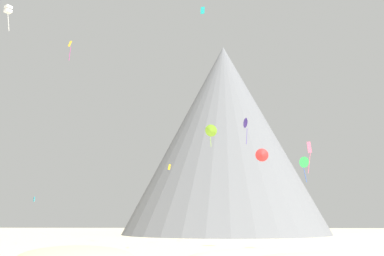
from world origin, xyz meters
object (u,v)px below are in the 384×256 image
Objects in this scene: kite_lime_mid at (211,131)px; kite_green_low at (304,162)px; kite_red_mid at (262,155)px; kite_cyan_low at (34,199)px; rock_massif at (223,143)px; kite_rainbow_mid at (309,152)px; kite_indigo_mid at (245,123)px; kite_white_high at (8,10)px; kite_yellow_low at (169,167)px; kite_teal_high at (203,10)px; kite_gold_high at (70,47)px.

kite_lime_mid reaches higher than kite_green_low.
kite_lime_mid is 12.41m from kite_red_mid.
kite_cyan_low is at bearing -167.13° from kite_lime_mid.
kite_red_mid is at bearing -85.26° from rock_massif.
kite_cyan_low is 52.24m from kite_rainbow_mid.
kite_white_high reaches higher than kite_indigo_mid.
rock_massif is 64.79× the size of kite_yellow_low.
kite_green_low is at bearing 85.12° from kite_cyan_low.
kite_cyan_low is 0.19× the size of kite_indigo_mid.
rock_massif is 18.09× the size of kite_lime_mid.
kite_white_high is at bearing 34.84° from kite_rainbow_mid.
kite_teal_high reaches higher than kite_red_mid.
kite_red_mid is (14.57, 5.50, 2.49)m from kite_yellow_low.
kite_red_mid is at bearing -57.04° from kite_green_low.
kite_rainbow_mid is (-0.96, -9.57, 0.34)m from kite_green_low.
kite_white_high is at bearing -13.17° from kite_green_low.
kite_indigo_mid is at bearing 112.59° from kite_teal_high.
kite_yellow_low is 20.55m from kite_green_low.
kite_indigo_mid is at bearing 57.97° from kite_lime_mid.
kite_cyan_low is at bearing -110.78° from kite_gold_high.
kite_gold_high is at bearing -168.23° from kite_lime_mid.
kite_yellow_low is at bearing -72.26° from kite_teal_high.
kite_gold_high is 37.57m from kite_indigo_mid.
kite_green_low is at bearing -135.12° from kite_white_high.
kite_gold_high is (-27.69, 2.68, 17.65)m from kite_lime_mid.
kite_teal_high is 0.37× the size of kite_rainbow_mid.
kite_teal_high is at bearing 85.97° from kite_cyan_low.
kite_cyan_low is at bearing -47.38° from kite_white_high.
rock_massif is at bearing 104.54° from kite_lime_mid.
rock_massif reaches higher than kite_teal_high.
kite_teal_high is at bearing -83.25° from kite_lime_mid.
kite_white_high reaches higher than kite_red_mid.
kite_rainbow_mid is (19.53, -8.25, 1.06)m from kite_yellow_low.
kite_rainbow_mid is at bearing 120.20° from kite_yellow_low.
kite_lime_mid is 0.96× the size of kite_rainbow_mid.
rock_massif is 74.39m from kite_yellow_low.
kite_lime_mid is 1.01× the size of kite_white_high.
kite_indigo_mid is at bearing 72.69° from kite_gold_high.
kite_gold_high reaches higher than kite_green_low.
kite_red_mid is at bearing 49.76° from kite_teal_high.
kite_white_high reaches higher than kite_lime_mid.
kite_cyan_low is (-26.76, 15.38, -4.20)m from kite_yellow_low.
kite_red_mid is 45.75m from kite_white_high.
kite_red_mid reaches higher than kite_cyan_low.
kite_red_mid is (-5.92, 4.19, 1.76)m from kite_green_low.
kite_indigo_mid is at bearing 98.75° from kite_red_mid.
kite_rainbow_mid is (4.96, -13.75, -1.43)m from kite_red_mid.
kite_green_low is at bearing -34.71° from kite_red_mid.
rock_massif is 73.31m from kite_green_low.
rock_massif is at bearing 162.45° from kite_indigo_mid.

